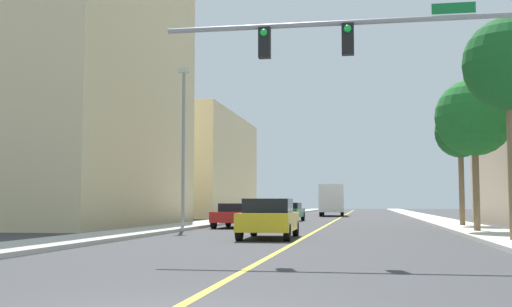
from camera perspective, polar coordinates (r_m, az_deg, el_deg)
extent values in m
plane|color=#38383A|center=(49.38, 7.07, -5.98)|extent=(192.00, 192.00, 0.00)
cube|color=#B2ADA3|center=(50.32, -1.58, -5.90)|extent=(2.59, 168.00, 0.15)
cube|color=beige|center=(49.58, 15.84, -5.75)|extent=(2.59, 168.00, 0.15)
cube|color=yellow|center=(49.38, 7.07, -5.97)|extent=(0.16, 144.00, 0.01)
cube|color=beige|center=(41.17, -16.05, 6.36)|extent=(10.28, 18.93, 17.89)
cube|color=beige|center=(65.38, -7.10, -1.15)|extent=(12.81, 21.34, 10.13)
cylinder|color=gray|center=(17.43, 7.66, 11.49)|extent=(9.58, 0.14, 0.14)
cube|color=black|center=(17.30, 8.21, 10.07)|extent=(0.32, 0.24, 0.84)
sphere|color=green|center=(17.23, 8.19, 10.99)|extent=(0.20, 0.20, 0.20)
cube|color=black|center=(17.51, 0.77, 9.86)|extent=(0.32, 0.24, 0.84)
sphere|color=green|center=(17.44, 0.70, 10.76)|extent=(0.20, 0.20, 0.20)
cube|color=#147233|center=(17.63, 17.25, 12.31)|extent=(1.10, 0.04, 0.28)
cylinder|color=gray|center=(32.61, -6.52, 0.37)|extent=(0.16, 0.16, 7.85)
cube|color=beige|center=(33.20, -6.46, 7.39)|extent=(0.56, 0.28, 0.20)
sphere|color=#195B23|center=(23.16, 21.83, 7.47)|extent=(3.17, 3.17, 3.17)
cone|color=#195B23|center=(23.80, 20.25, 6.62)|extent=(1.54, 1.24, 1.38)
cone|color=#195B23|center=(23.04, 19.48, 6.96)|extent=(0.56, 1.41, 1.37)
cone|color=#195B23|center=(22.24, 21.05, 7.41)|extent=(1.53, 1.17, 1.51)
cylinder|color=brown|center=(29.75, 19.06, -1.70)|extent=(0.29, 0.29, 5.01)
sphere|color=#1E6B28|center=(29.97, 18.94, 3.10)|extent=(3.45, 3.45, 3.45)
cone|color=#1E6B28|center=(30.24, 20.84, 2.70)|extent=(0.58, 1.61, 1.18)
cone|color=#1E6B28|center=(30.95, 19.30, 2.50)|extent=(1.67, 0.95, 1.59)
cone|color=#1E6B28|center=(30.24, 17.07, 2.60)|extent=(1.02, 1.72, 1.54)
cone|color=#1E6B28|center=(29.38, 17.27, 2.81)|extent=(1.02, 1.69, 1.76)
cone|color=#1E6B28|center=(29.12, 20.16, 2.94)|extent=(1.37, 0.95, 1.74)
cylinder|color=brown|center=(36.89, 17.90, -2.13)|extent=(0.30, 0.30, 5.11)
sphere|color=#195B23|center=(37.07, 17.81, 1.81)|extent=(2.79, 2.79, 2.79)
cone|color=#195B23|center=(37.06, 19.11, 1.53)|extent=(0.60, 1.43, 1.32)
cone|color=#195B23|center=(37.83, 18.29, 1.40)|extent=(1.33, 0.99, 1.43)
cone|color=#195B23|center=(37.72, 17.04, 1.38)|extent=(1.21, 0.90, 1.47)
cone|color=#195B23|center=(36.81, 16.57, 1.51)|extent=(0.62, 1.44, 1.16)
cone|color=#195B23|center=(36.23, 17.57, 1.63)|extent=(1.65, 0.94, 1.38)
cone|color=#195B23|center=(36.47, 18.75, 1.62)|extent=(1.10, 0.93, 1.50)
cube|color=#196638|center=(47.63, 2.99, -5.30)|extent=(1.98, 4.35, 0.62)
cube|color=black|center=(47.61, 2.98, -4.67)|extent=(1.66, 2.01, 0.43)
cylinder|color=black|center=(49.34, 2.38, -5.64)|extent=(0.25, 0.65, 0.64)
cylinder|color=black|center=(49.08, 4.22, -5.64)|extent=(0.25, 0.65, 0.64)
cylinder|color=black|center=(46.22, 1.69, -5.72)|extent=(0.25, 0.65, 0.64)
cylinder|color=black|center=(45.95, 3.65, -5.72)|extent=(0.25, 0.65, 0.64)
cube|color=red|center=(35.15, -1.74, -5.67)|extent=(2.08, 4.30, 0.56)
cube|color=black|center=(35.28, -1.68, -4.85)|extent=(1.77, 1.90, 0.45)
cylinder|color=black|center=(33.43, -0.91, -6.22)|extent=(0.24, 0.65, 0.64)
cylinder|color=black|center=(33.86, -3.81, -6.19)|extent=(0.24, 0.65, 0.64)
cylinder|color=black|center=(36.51, 0.18, -6.07)|extent=(0.24, 0.65, 0.64)
cylinder|color=black|center=(36.90, -2.49, -6.05)|extent=(0.24, 0.65, 0.64)
cube|color=gold|center=(24.55, 1.20, -6.08)|extent=(2.04, 4.63, 0.67)
cube|color=black|center=(24.25, 1.10, -4.69)|extent=(1.75, 2.13, 0.53)
cylinder|color=black|center=(26.41, -0.19, -6.70)|extent=(0.24, 0.65, 0.64)
cylinder|color=black|center=(26.20, 3.57, -6.70)|extent=(0.24, 0.65, 0.64)
cylinder|color=black|center=(22.98, -1.51, -7.03)|extent=(0.24, 0.65, 0.64)
cylinder|color=black|center=(22.74, 2.81, -7.06)|extent=(0.24, 0.65, 0.64)
cube|color=red|center=(69.92, 6.87, -4.49)|extent=(2.47, 2.44, 1.60)
cube|color=silver|center=(65.69, 6.78, -4.00)|extent=(2.58, 6.17, 2.74)
cylinder|color=black|center=(69.96, 6.01, -5.15)|extent=(0.31, 0.91, 0.90)
cylinder|color=black|center=(69.91, 7.74, -5.14)|extent=(0.31, 0.91, 0.90)
cylinder|color=black|center=(64.21, 5.81, -5.22)|extent=(0.31, 0.91, 0.90)
cylinder|color=black|center=(64.15, 7.70, -5.21)|extent=(0.31, 0.91, 0.90)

